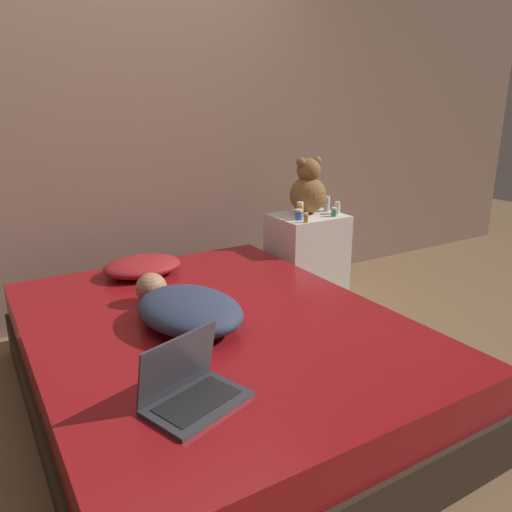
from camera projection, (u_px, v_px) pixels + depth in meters
ground_plane at (216, 400)px, 2.46m from camera, size 12.00×12.00×0.00m
wall_back at (117, 119)px, 3.16m from camera, size 8.00×0.06×2.60m
bed at (215, 361)px, 2.39m from camera, size 1.62×2.09×0.43m
nightstand at (306, 260)px, 3.53m from camera, size 0.48×0.39×0.66m
pillow at (142, 266)px, 2.92m from camera, size 0.45×0.35×0.11m
person_lying at (187, 308)px, 2.27m from camera, size 0.51×0.74×0.16m
laptop at (190, 388)px, 1.68m from camera, size 0.39×0.32×0.23m
teddy_bear at (308, 189)px, 3.45m from camera, size 0.25×0.25×0.39m
bottle_green at (334, 212)px, 3.39m from camera, size 0.04×0.04×0.06m
bottle_amber at (306, 218)px, 3.22m from camera, size 0.03×0.03×0.06m
bottle_clear at (327, 204)px, 3.54m from camera, size 0.04×0.04×0.11m
bottle_blue at (299, 215)px, 3.29m from camera, size 0.05×0.05×0.07m
bottle_white at (337, 208)px, 3.46m from camera, size 0.04×0.04×0.09m
bottle_orange at (300, 210)px, 3.34m from camera, size 0.05×0.05×0.11m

